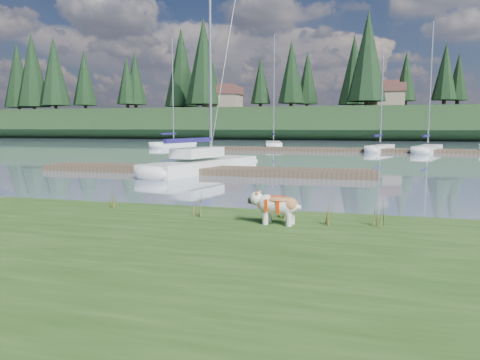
% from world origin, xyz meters
% --- Properties ---
extents(ground, '(200.00, 200.00, 0.00)m').
position_xyz_m(ground, '(0.00, 30.00, 0.00)').
color(ground, '#8094AB').
rests_on(ground, ground).
extents(bank, '(60.00, 9.00, 0.35)m').
position_xyz_m(bank, '(0.00, -6.00, 0.17)').
color(bank, '#2F4F1C').
rests_on(bank, ground).
extents(ridge, '(200.00, 20.00, 5.00)m').
position_xyz_m(ridge, '(0.00, 73.00, 2.50)').
color(ridge, '#1A3017').
rests_on(ridge, ground).
extents(bulldog, '(1.01, 0.48, 0.60)m').
position_xyz_m(bulldog, '(1.94, -3.00, 0.73)').
color(bulldog, silver).
rests_on(bulldog, bank).
extents(sailboat_main, '(3.84, 9.10, 12.85)m').
position_xyz_m(sailboat_main, '(-4.05, 10.49, 0.42)').
color(sailboat_main, white).
rests_on(sailboat_main, ground).
extents(dock_near, '(16.00, 2.00, 0.30)m').
position_xyz_m(dock_near, '(-4.00, 9.00, 0.15)').
color(dock_near, '#4C3D2C').
rests_on(dock_near, ground).
extents(dock_far, '(26.00, 2.20, 0.30)m').
position_xyz_m(dock_far, '(2.00, 30.00, 0.15)').
color(dock_far, '#4C3D2C').
rests_on(dock_far, ground).
extents(sailboat_bg_0, '(2.69, 8.02, 11.43)m').
position_xyz_m(sailboat_bg_0, '(-16.50, 35.60, 0.32)').
color(sailboat_bg_0, white).
rests_on(sailboat_bg_0, ground).
extents(sailboat_bg_1, '(3.15, 7.83, 11.50)m').
position_xyz_m(sailboat_bg_1, '(-6.05, 36.59, 0.33)').
color(sailboat_bg_1, white).
rests_on(sailboat_bg_1, ground).
extents(sailboat_bg_2, '(2.82, 5.68, 8.71)m').
position_xyz_m(sailboat_bg_2, '(4.71, 31.18, 0.34)').
color(sailboat_bg_2, white).
rests_on(sailboat_bg_2, ground).
extents(sailboat_bg_3, '(3.40, 7.43, 10.83)m').
position_xyz_m(sailboat_bg_3, '(8.58, 31.24, 0.33)').
color(sailboat_bg_3, white).
rests_on(sailboat_bg_3, ground).
extents(weed_0, '(0.17, 0.14, 0.57)m').
position_xyz_m(weed_0, '(0.23, -2.65, 0.59)').
color(weed_0, '#475B23').
rests_on(weed_0, bank).
extents(weed_1, '(0.17, 0.14, 0.56)m').
position_xyz_m(weed_1, '(1.93, -2.35, 0.59)').
color(weed_1, '#475B23').
rests_on(weed_1, bank).
extents(weed_2, '(0.17, 0.14, 0.56)m').
position_xyz_m(weed_2, '(2.89, -2.82, 0.58)').
color(weed_2, '#475B23').
rests_on(weed_2, bank).
extents(weed_3, '(0.17, 0.14, 0.50)m').
position_xyz_m(weed_3, '(-2.03, -2.17, 0.56)').
color(weed_3, '#475B23').
rests_on(weed_3, bank).
extents(weed_4, '(0.17, 0.14, 0.44)m').
position_xyz_m(weed_4, '(1.98, -2.35, 0.54)').
color(weed_4, '#475B23').
rests_on(weed_4, bank).
extents(weed_5, '(0.17, 0.14, 0.61)m').
position_xyz_m(weed_5, '(3.80, -2.68, 0.60)').
color(weed_5, '#475B23').
rests_on(weed_5, bank).
extents(mud_lip, '(60.00, 0.50, 0.14)m').
position_xyz_m(mud_lip, '(0.00, -1.60, 0.07)').
color(mud_lip, '#33281C').
rests_on(mud_lip, ground).
extents(conifer_0, '(5.72, 5.72, 14.15)m').
position_xyz_m(conifer_0, '(-55.00, 67.00, 12.64)').
color(conifer_0, '#382619').
rests_on(conifer_0, ridge).
extents(conifer_1, '(4.40, 4.40, 11.30)m').
position_xyz_m(conifer_1, '(-40.00, 71.00, 11.28)').
color(conifer_1, '#382619').
rests_on(conifer_1, ridge).
extents(conifer_2, '(6.60, 6.60, 16.05)m').
position_xyz_m(conifer_2, '(-25.00, 68.00, 13.54)').
color(conifer_2, '#382619').
rests_on(conifer_2, ridge).
extents(conifer_3, '(4.84, 4.84, 12.25)m').
position_xyz_m(conifer_3, '(-10.00, 72.00, 11.74)').
color(conifer_3, '#382619').
rests_on(conifer_3, ridge).
extents(conifer_4, '(6.16, 6.16, 15.10)m').
position_xyz_m(conifer_4, '(3.00, 66.00, 13.09)').
color(conifer_4, '#382619').
rests_on(conifer_4, ridge).
extents(conifer_5, '(3.96, 3.96, 10.35)m').
position_xyz_m(conifer_5, '(15.00, 70.00, 10.83)').
color(conifer_5, '#382619').
rests_on(conifer_5, ridge).
extents(house_0, '(6.30, 5.30, 4.65)m').
position_xyz_m(house_0, '(-22.00, 70.00, 7.31)').
color(house_0, gray).
rests_on(house_0, ridge).
extents(house_1, '(6.30, 5.30, 4.65)m').
position_xyz_m(house_1, '(6.00, 71.00, 7.31)').
color(house_1, gray).
rests_on(house_1, ridge).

